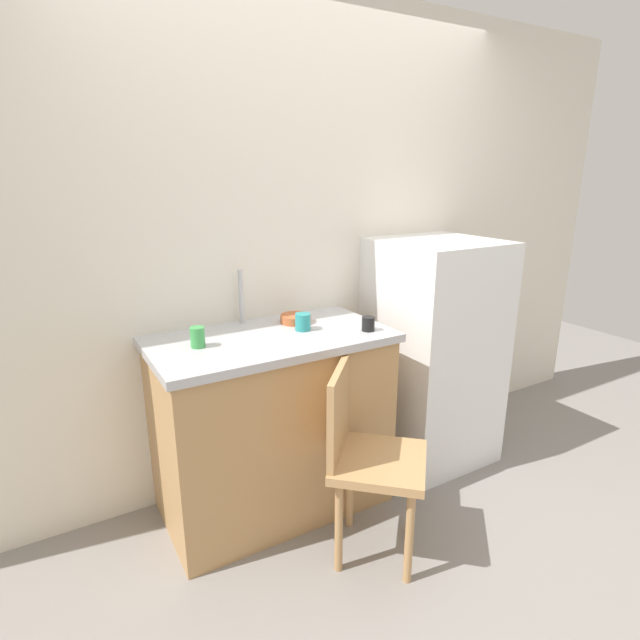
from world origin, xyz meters
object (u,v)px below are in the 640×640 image
chair (365,454)px  cup_black (368,324)px  refrigerator (432,352)px  cup_teal (303,322)px  cup_green (198,337)px  terracotta_bowl (296,319)px

chair → cup_black: (0.24, 0.34, 0.47)m
refrigerator → chair: size_ratio=1.49×
cup_teal → cup_black: size_ratio=1.19×
cup_teal → cup_black: 0.32m
refrigerator → cup_black: size_ratio=18.80×
refrigerator → cup_teal: bearing=179.6°
cup_green → refrigerator: bearing=-1.0°
terracotta_bowl → cup_teal: bearing=-102.7°
cup_teal → terracotta_bowl: bearing=77.3°
chair → cup_green: cup_green is taller
cup_green → cup_teal: 0.52m
refrigerator → cup_green: 1.43m
refrigerator → terracotta_bowl: (-0.84, 0.14, 0.30)m
chair → terracotta_bowl: (-0.00, 0.64, 0.46)m
refrigerator → terracotta_bowl: bearing=170.6°
chair → cup_green: bearing=89.3°
refrigerator → cup_green: refrigerator is taller
chair → cup_teal: cup_teal is taller
terracotta_bowl → cup_black: size_ratio=2.28×
terracotta_bowl → cup_green: bearing=-168.3°
chair → cup_teal: bearing=46.4°
terracotta_bowl → refrigerator: bearing=-9.4°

